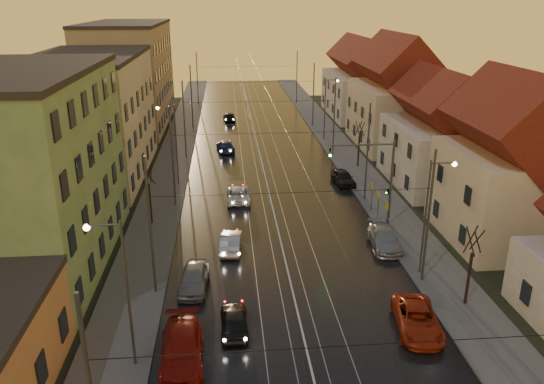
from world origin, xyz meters
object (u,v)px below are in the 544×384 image
object	(u,v)px
street_lamp_3	(327,103)
driving_car_0	(234,321)
parked_right_0	(417,319)
driving_car_2	(238,194)
street_lamp_0	(120,281)
parked_right_1	(385,238)
parked_right_2	(343,178)
traffic_light_mast	(379,173)
parked_left_2	(182,349)
driving_car_1	(231,242)
parked_left_3	(194,278)
street_lamp_2	(172,137)
driving_car_3	(226,146)
driving_car_4	(229,117)
street_lamp_1	(431,206)

from	to	relation	value
street_lamp_3	driving_car_0	distance (m)	43.54
parked_right_0	driving_car_2	bearing A→B (deg)	121.69
street_lamp_0	parked_right_1	bearing A→B (deg)	36.26
street_lamp_0	driving_car_0	world-z (taller)	street_lamp_0
driving_car_0	parked_right_2	bearing A→B (deg)	-116.21
street_lamp_3	parked_right_1	world-z (taller)	street_lamp_3
street_lamp_0	traffic_light_mast	size ratio (longest dim) A/B	1.11
parked_left_2	driving_car_1	bearing A→B (deg)	75.22
driving_car_1	parked_right_1	xyz separation A→B (m)	(11.39, -0.45, 0.03)
driving_car_0	parked_right_2	distance (m)	26.43
parked_left_3	parked_left_2	bearing A→B (deg)	-87.38
street_lamp_2	traffic_light_mast	distance (m)	20.89
driving_car_2	parked_right_2	distance (m)	11.13
driving_car_1	driving_car_3	xyz separation A→B (m)	(-0.26, 26.98, -0.01)
traffic_light_mast	driving_car_0	distance (m)	18.24
street_lamp_3	driving_car_0	size ratio (longest dim) A/B	2.14
street_lamp_3	parked_right_0	size ratio (longest dim) A/B	1.63
driving_car_1	parked_right_0	world-z (taller)	parked_right_0
parked_right_0	parked_right_2	size ratio (longest dim) A/B	1.17
driving_car_1	parked_right_2	world-z (taller)	parked_right_2
traffic_light_mast	parked_left_3	xyz separation A→B (m)	(-14.21, -8.57, -3.86)
driving_car_4	parked_left_2	world-z (taller)	parked_left_2
driving_car_3	driving_car_0	bearing A→B (deg)	82.69
driving_car_4	parked_right_1	bearing A→B (deg)	98.47
parked_right_1	driving_car_4	bearing A→B (deg)	107.66
street_lamp_0	street_lamp_2	world-z (taller)	same
driving_car_0	driving_car_3	distance (m)	37.06
street_lamp_1	parked_right_1	distance (m)	6.15
driving_car_3	driving_car_4	world-z (taller)	driving_car_4
traffic_light_mast	parked_right_2	world-z (taller)	traffic_light_mast
street_lamp_3	driving_car_3	xyz separation A→B (m)	(-13.15, -4.32, -4.22)
parked_left_3	parked_right_2	distance (m)	23.53
traffic_light_mast	driving_car_3	size ratio (longest dim) A/B	1.57
street_lamp_1	street_lamp_2	xyz separation A→B (m)	(-18.21, 20.00, 0.00)
traffic_light_mast	parked_left_2	bearing A→B (deg)	-132.39
street_lamp_3	driving_car_3	distance (m)	14.47
parked_left_2	street_lamp_3	bearing A→B (deg)	67.70
parked_right_0	parked_right_1	bearing A→B (deg)	91.22
street_lamp_3	parked_left_3	size ratio (longest dim) A/B	1.85
parked_right_0	parked_right_1	xyz separation A→B (m)	(1.20, 10.47, 0.02)
driving_car_3	parked_right_0	world-z (taller)	parked_right_0
driving_car_2	parked_right_0	distance (m)	23.06
street_lamp_2	driving_car_2	world-z (taller)	street_lamp_2
street_lamp_3	driving_car_2	xyz separation A→B (m)	(-12.06, -21.14, -4.25)
street_lamp_0	driving_car_1	size ratio (longest dim) A/B	1.96
driving_car_4	street_lamp_3	bearing A→B (deg)	129.30
street_lamp_1	parked_right_0	distance (m)	7.97
parked_right_2	driving_car_1	bearing A→B (deg)	-135.58
street_lamp_1	parked_right_0	bearing A→B (deg)	-113.48
parked_left_3	parked_right_2	size ratio (longest dim) A/B	1.04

